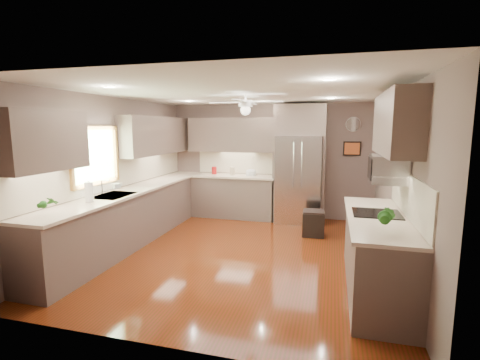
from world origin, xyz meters
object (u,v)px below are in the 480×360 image
at_px(potted_plant_left, 47,203).
at_px(potted_plant_right, 387,217).
at_px(soap_bottle, 117,186).
at_px(paper_towel, 89,192).
at_px(canister_a, 214,171).
at_px(bowl, 251,175).
at_px(microwave, 388,169).
at_px(refrigerator, 299,166).
at_px(canister_c, 232,171).
at_px(stool, 313,223).

height_order(potted_plant_left, potted_plant_right, potted_plant_right).
distance_m(soap_bottle, paper_towel, 0.83).
bearing_deg(canister_a, bowl, -4.58).
relative_size(microwave, paper_towel, 1.86).
relative_size(canister_a, bowl, 0.74).
bearing_deg(refrigerator, potted_plant_left, -123.72).
distance_m(refrigerator, microwave, 3.03).
bearing_deg(canister_c, paper_towel, -110.21).
bearing_deg(bowl, refrigerator, -0.62).
bearing_deg(bowl, stool, -33.79).
xyz_separation_m(canister_a, paper_towel, (-0.75, -3.25, 0.06)).
xyz_separation_m(potted_plant_left, stool, (3.00, 3.02, -0.85)).
height_order(canister_c, refrigerator, refrigerator).
bearing_deg(potted_plant_right, canister_c, 126.30).
distance_m(canister_a, stool, 2.61).
relative_size(refrigerator, paper_towel, 8.26).
relative_size(soap_bottle, paper_towel, 0.63).
height_order(canister_a, potted_plant_left, potted_plant_left).
distance_m(potted_plant_right, microwave, 0.99).
relative_size(canister_c, potted_plant_right, 0.58).
bearing_deg(canister_c, refrigerator, -1.93).
xyz_separation_m(bowl, paper_towel, (-1.61, -3.18, 0.11)).
distance_m(soap_bottle, refrigerator, 3.63).
relative_size(canister_a, microwave, 0.32).
bearing_deg(refrigerator, paper_towel, -130.00).
distance_m(canister_c, microwave, 3.96).
bearing_deg(bowl, potted_plant_right, -58.03).
xyz_separation_m(microwave, stool, (-0.96, 1.77, -1.24)).
bearing_deg(microwave, potted_plant_right, -96.67).
height_order(microwave, stool, microwave).
bearing_deg(potted_plant_right, canister_a, 130.26).
relative_size(potted_plant_left, bowl, 1.25).
bearing_deg(bowl, soap_bottle, -126.22).
distance_m(canister_c, potted_plant_right, 4.55).
bearing_deg(canister_c, bowl, -5.12).
bearing_deg(paper_towel, microwave, 6.59).
height_order(canister_a, bowl, canister_a).
bearing_deg(potted_plant_left, potted_plant_right, 4.92).
relative_size(canister_a, canister_c, 0.97).
xyz_separation_m(refrigerator, microwave, (1.33, -2.71, 0.29)).
height_order(bowl, microwave, microwave).
distance_m(canister_a, bowl, 0.87).
height_order(potted_plant_right, bowl, potted_plant_right).
relative_size(refrigerator, stool, 5.22).
xyz_separation_m(potted_plant_left, refrigerator, (2.64, 3.95, 0.10)).
bearing_deg(bowl, canister_c, 174.88).
bearing_deg(canister_a, potted_plant_right, -49.74).
bearing_deg(microwave, soap_bottle, 174.92).
distance_m(soap_bottle, bowl, 2.92).
distance_m(potted_plant_left, stool, 4.34).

